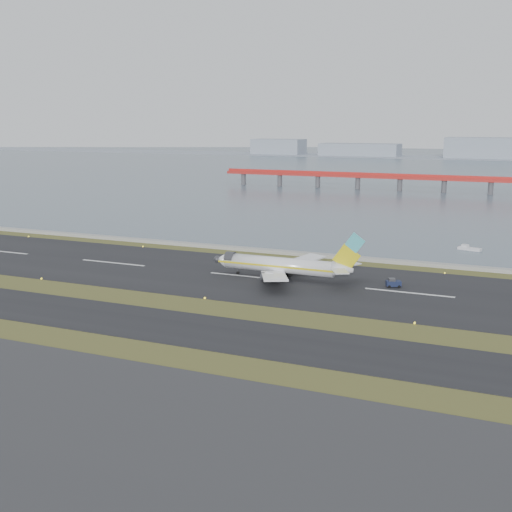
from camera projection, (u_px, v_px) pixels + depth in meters
The scene contains 10 objects.
ground at pixel (188, 308), 132.62m from camera, with size 1000.00×1000.00×0.00m, color #384C1B.
taxiway_strip at pixel (157, 324), 121.81m from camera, with size 1000.00×18.00×0.10m, color black.
runway_strip at pixel (247, 277), 159.62m from camera, with size 1000.00×45.00×0.10m, color black.
seawall at pixel (289, 253), 186.52m from camera, with size 1000.00×2.50×1.00m, color #959691.
bay_water at pixel (451, 167), 546.65m from camera, with size 1400.00×800.00×1.30m, color #435061.
red_pier at pixel (444, 179), 348.45m from camera, with size 260.00×5.00×10.20m.
far_shoreline at pixel (483, 153), 684.18m from camera, with size 1400.00×80.00×60.50m.
airliner at pixel (284, 266), 156.26m from camera, with size 38.52×32.89×12.80m.
pushback_tug at pixel (393, 283), 149.06m from camera, with size 3.84×3.05×2.16m.
workboat_near at pixel (469, 248), 192.67m from camera, with size 7.09×3.85×1.64m.
Camera 1 is at (63.13, -111.80, 37.67)m, focal length 45.00 mm.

